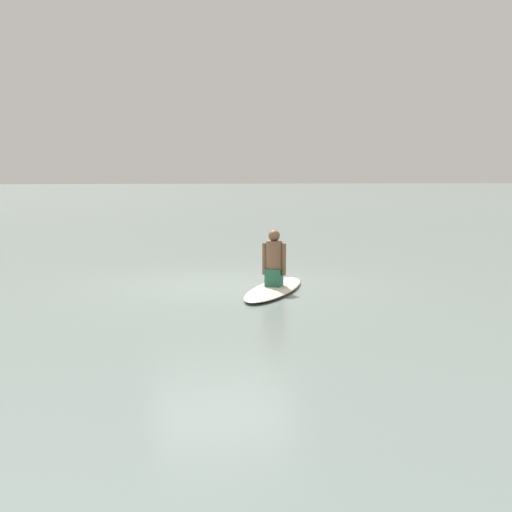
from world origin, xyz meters
TOP-DOWN VIEW (x-y plane):
  - ground_plane at (0.00, 0.00)m, footprint 400.00×400.00m
  - surfboard at (-0.91, -0.67)m, footprint 2.79×1.96m
  - person_paddler at (-0.91, -0.67)m, footprint 0.39×0.39m

SIDE VIEW (x-z plane):
  - ground_plane at x=0.00m, z-range 0.00..0.00m
  - surfboard at x=-0.91m, z-range 0.00..0.10m
  - person_paddler at x=-0.91m, z-range 0.05..0.99m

